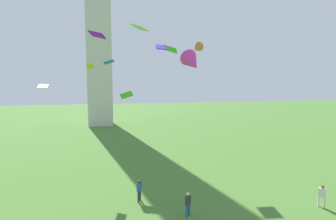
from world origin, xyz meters
TOP-DOWN VIEW (x-y plane):
  - monument_obelisk at (-8.10, 56.04)m, footprint 5.09×5.09m
  - person_0 at (7.83, 13.96)m, footprint 0.43×0.49m
  - person_1 at (-1.70, 15.15)m, footprint 0.46×0.47m
  - person_2 at (-4.55, 18.01)m, footprint 0.40×0.49m
  - kite_flying_0 at (-3.60, 14.53)m, footprint 0.73×0.91m
  - kite_flying_2 at (-3.91, 21.76)m, footprint 1.65×1.65m
  - kite_flying_3 at (-8.43, 28.71)m, footprint 0.86×0.87m
  - kite_flying_4 at (-0.46, 18.03)m, footprint 1.49×2.36m
  - kite_flying_5 at (0.89, 29.77)m, footprint 1.77×1.77m
  - kite_flying_6 at (0.84, 20.61)m, footprint 0.83×1.21m
  - kite_flying_7 at (-11.80, 22.61)m, footprint 0.82×1.08m
  - kite_flying_8 at (-7.53, 26.61)m, footprint 1.80×1.70m
  - kite_flying_9 at (-6.40, 30.02)m, footprint 1.28×0.94m
  - kite_flying_10 at (-4.33, 31.70)m, footprint 1.67×0.99m

SIDE VIEW (x-z plane):
  - person_1 at x=-1.70m, z-range 0.11..1.71m
  - person_0 at x=7.83m, z-range 0.11..1.73m
  - person_2 at x=-4.55m, z-range 0.11..1.74m
  - kite_flying_10 at x=-4.33m, z-range 6.89..7.92m
  - kite_flying_7 at x=-11.80m, z-range 8.35..8.69m
  - kite_flying_4 at x=-0.46m, z-range 9.24..11.31m
  - kite_flying_3 at x=-8.43m, z-range 10.37..11.00m
  - kite_flying_0 at x=-3.60m, z-range 10.55..10.99m
  - kite_flying_9 at x=-6.40m, z-range 11.00..11.57m
  - kite_flying_6 at x=0.84m, z-range 11.30..12.21m
  - kite_flying_5 at x=0.89m, z-range 12.45..13.47m
  - kite_flying_2 at x=-3.91m, z-range 13.14..13.79m
  - kite_flying_8 at x=-7.53m, z-range 13.24..14.04m
  - monument_obelisk at x=-8.10m, z-range 0.00..52.16m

